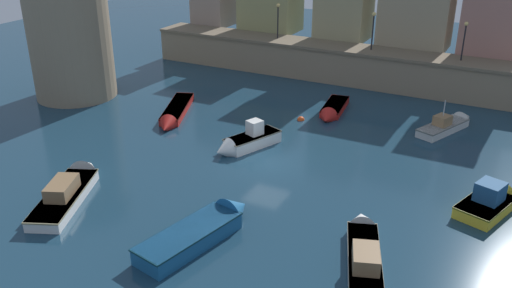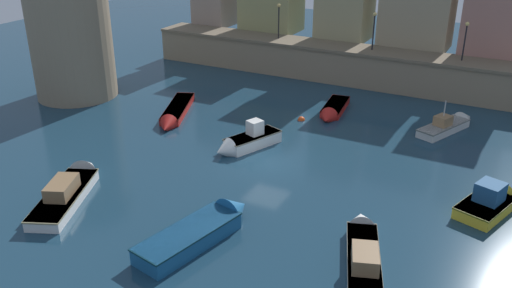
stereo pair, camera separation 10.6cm
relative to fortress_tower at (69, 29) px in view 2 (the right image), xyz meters
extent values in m
plane|color=#19384C|center=(19.53, -3.90, -5.56)|extent=(98.78, 98.78, 0.00)
cube|color=gray|center=(19.53, 14.24, -4.13)|extent=(40.32, 3.35, 2.86)
cube|color=#73644F|center=(19.53, 14.24, -2.58)|extent=(40.32, 3.65, 0.24)
cube|color=#93915E|center=(8.94, 17.95, 0.22)|extent=(5.50, 4.07, 5.84)
cube|color=tan|center=(23.17, 17.90, 0.79)|extent=(5.94, 3.97, 6.98)
cube|color=#AB7569|center=(29.53, 18.41, 1.01)|extent=(4.84, 5.00, 7.42)
cylinder|color=gray|center=(0.00, 0.00, -0.46)|extent=(6.44, 6.44, 10.19)
cylinder|color=black|center=(11.54, 14.24, -1.02)|extent=(0.12, 0.12, 2.88)
sphere|color=#F9D172|center=(11.54, 14.24, 0.57)|extent=(0.32, 0.32, 0.32)
cylinder|color=black|center=(20.47, 14.24, -1.02)|extent=(0.12, 0.12, 2.88)
sphere|color=#F9D172|center=(20.47, 14.24, 0.57)|extent=(0.32, 0.32, 0.32)
cylinder|color=black|center=(27.86, 14.24, -1.07)|extent=(0.12, 0.12, 2.78)
sphere|color=#F9D172|center=(27.86, 14.24, 0.47)|extent=(0.32, 0.32, 0.32)
cube|color=white|center=(28.23, -11.64, -5.27)|extent=(3.28, 5.95, 0.56)
cone|color=white|center=(27.03, -8.29, -5.27)|extent=(1.73, 1.77, 1.34)
cube|color=#7D7255|center=(28.23, -11.64, -5.03)|extent=(3.35, 6.07, 0.08)
cube|color=olive|center=(28.38, -12.08, -4.63)|extent=(1.64, 2.00, 0.73)
cube|color=#99B7C6|center=(28.09, -11.27, -4.59)|extent=(0.98, 0.40, 0.44)
cube|color=white|center=(12.29, -13.55, -5.25)|extent=(3.99, 6.07, 0.61)
cone|color=white|center=(10.84, -10.28, -5.25)|extent=(2.11, 1.96, 1.68)
cube|color=#88805C|center=(12.29, -13.55, -4.98)|extent=(4.07, 6.19, 0.08)
cube|color=olive|center=(12.32, -13.62, -4.57)|extent=(1.96, 2.48, 0.74)
cube|color=#99B7C6|center=(11.87, -12.62, -4.53)|extent=(0.99, 0.48, 0.45)
cube|color=silver|center=(28.33, 6.08, -5.26)|extent=(2.98, 4.72, 0.58)
cone|color=silver|center=(29.41, 8.72, -5.26)|extent=(1.68, 1.67, 1.29)
cube|color=slate|center=(28.33, 6.08, -5.01)|extent=(3.04, 4.82, 0.08)
cube|color=olive|center=(28.26, 5.90, -4.64)|extent=(1.27, 1.37, 0.67)
cylinder|color=#B2B2B7|center=(28.26, 5.91, -4.08)|extent=(0.08, 0.08, 1.79)
cube|color=red|center=(9.63, 0.62, -5.28)|extent=(3.60, 6.02, 0.56)
cone|color=red|center=(11.03, -2.72, -5.28)|extent=(1.78, 1.81, 1.34)
cube|color=#4D0F09|center=(9.63, 0.62, -5.04)|extent=(3.67, 6.14, 0.08)
cube|color=white|center=(17.69, -2.28, -5.15)|extent=(2.76, 4.11, 0.80)
cone|color=white|center=(16.80, -4.53, -5.15)|extent=(1.68, 1.51, 1.38)
cube|color=gray|center=(17.69, -2.28, -4.79)|extent=(2.81, 4.20, 0.08)
cube|color=silver|center=(17.76, -2.10, -4.27)|extent=(1.10, 1.15, 0.96)
cube|color=red|center=(20.13, 6.67, -5.29)|extent=(1.95, 4.31, 0.53)
cone|color=red|center=(20.47, 4.08, -5.29)|extent=(1.48, 1.33, 1.34)
cube|color=#580E0B|center=(20.13, 6.67, -5.07)|extent=(1.99, 4.40, 0.08)
cube|color=gold|center=(32.32, -4.10, -5.23)|extent=(2.88, 3.86, 0.64)
cone|color=gold|center=(32.99, -2.05, -5.23)|extent=(2.01, 1.48, 1.80)
cube|color=#5A5914|center=(32.32, -4.10, -4.95)|extent=(2.93, 3.94, 0.08)
cube|color=navy|center=(32.40, -3.86, -4.41)|extent=(1.58, 1.63, 1.00)
cube|color=#99B7C6|center=(32.60, -3.24, -4.36)|extent=(1.07, 0.40, 0.60)
cube|color=#195689|center=(20.40, -13.71, -5.13)|extent=(2.89, 5.68, 0.85)
cone|color=#195689|center=(21.08, -10.42, -5.13)|extent=(2.00, 1.72, 1.75)
cube|color=#092A34|center=(20.40, -13.71, -4.75)|extent=(2.95, 5.79, 0.08)
sphere|color=#EA4C19|center=(18.65, 3.53, -5.56)|extent=(0.53, 0.53, 0.53)
camera|label=1|loc=(33.20, -31.34, 9.33)|focal=38.41mm
camera|label=2|loc=(33.29, -31.29, 9.33)|focal=38.41mm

